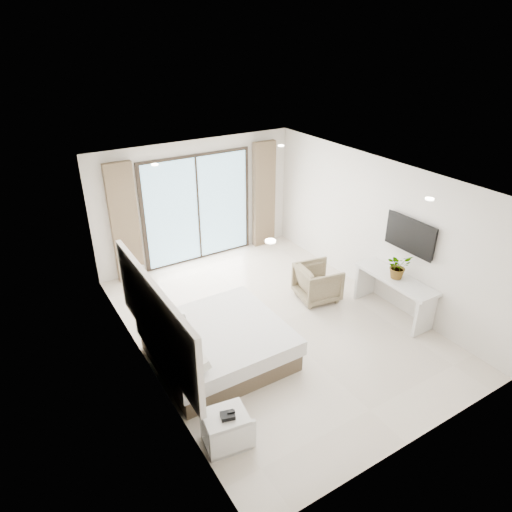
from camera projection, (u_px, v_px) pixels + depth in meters
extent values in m
plane|color=beige|center=(274.00, 324.00, 8.21)|extent=(6.20, 6.20, 0.00)
cube|color=silver|center=(197.00, 202.00, 9.95)|extent=(4.60, 0.02, 2.70)
cube|color=silver|center=(425.00, 362.00, 5.24)|extent=(4.60, 0.02, 2.70)
cube|color=silver|center=(142.00, 295.00, 6.52)|extent=(0.02, 6.20, 2.70)
cube|color=silver|center=(376.00, 228.00, 8.66)|extent=(0.02, 6.20, 2.70)
cube|color=white|center=(277.00, 179.00, 6.98)|extent=(4.60, 6.20, 0.02)
cube|color=white|center=(155.00, 317.00, 6.38)|extent=(0.08, 3.00, 1.20)
cube|color=black|center=(411.00, 235.00, 7.90)|extent=(0.06, 1.00, 0.58)
cube|color=black|center=(409.00, 236.00, 7.88)|extent=(0.02, 1.04, 0.62)
cube|color=black|center=(198.00, 209.00, 9.99)|extent=(2.56, 0.04, 2.42)
cube|color=#97D3F2|center=(198.00, 209.00, 9.97)|extent=(2.40, 0.01, 2.30)
cube|color=brown|center=(125.00, 224.00, 9.12)|extent=(0.55, 0.14, 2.50)
cube|color=brown|center=(264.00, 195.00, 10.66)|extent=(0.55, 0.14, 2.50)
cylinder|color=white|center=(270.00, 241.00, 5.02)|extent=(0.12, 0.12, 0.02)
cylinder|color=white|center=(430.00, 199.00, 6.23)|extent=(0.12, 0.12, 0.02)
cylinder|color=white|center=(155.00, 165.00, 7.75)|extent=(0.12, 0.12, 0.02)
cylinder|color=white|center=(281.00, 146.00, 8.96)|extent=(0.12, 0.12, 0.02)
cube|color=brown|center=(219.00, 351.00, 7.28)|extent=(1.94, 1.84, 0.31)
cube|color=silver|center=(219.00, 337.00, 7.15)|extent=(2.02, 1.92, 0.25)
cube|color=white|center=(196.00, 364.00, 6.27)|extent=(0.28, 0.39, 0.14)
cube|color=white|center=(184.00, 348.00, 6.59)|extent=(0.28, 0.39, 0.14)
cube|color=white|center=(172.00, 333.00, 6.91)|extent=(0.28, 0.39, 0.14)
cube|color=white|center=(162.00, 319.00, 7.23)|extent=(0.28, 0.39, 0.14)
cube|color=silver|center=(225.00, 416.00, 5.65)|extent=(0.60, 0.52, 0.05)
cube|color=silver|center=(226.00, 442.00, 5.85)|extent=(0.60, 0.52, 0.05)
cube|color=silver|center=(233.00, 440.00, 5.60)|extent=(0.54, 0.13, 0.44)
cube|color=silver|center=(218.00, 419.00, 5.90)|extent=(0.54, 0.13, 0.44)
cube|color=black|center=(228.00, 416.00, 5.59)|extent=(0.20, 0.18, 0.06)
cube|color=silver|center=(396.00, 279.00, 8.17)|extent=(0.50, 1.60, 0.06)
cube|color=silver|center=(425.00, 316.00, 7.80)|extent=(0.48, 0.06, 0.71)
cube|color=silver|center=(365.00, 280.00, 8.89)|extent=(0.48, 0.06, 0.71)
imported|color=#33662D|center=(398.00, 269.00, 8.07)|extent=(0.49, 0.53, 0.36)
imported|color=#887959|center=(318.00, 281.00, 8.81)|extent=(0.82, 0.86, 0.77)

